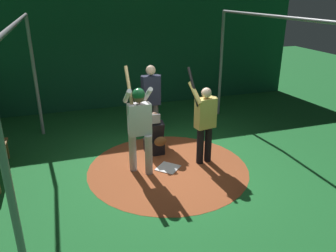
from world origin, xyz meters
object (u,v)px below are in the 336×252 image
visitor (205,120)px  umpire (151,98)px  catcher (155,137)px  batter (139,123)px  home_plate (168,168)px

visitor → umpire: bearing=-164.4°
catcher → umpire: (-0.83, 0.16, 0.65)m
catcher → umpire: bearing=168.8°
umpire → visitor: (1.54, 0.72, -0.09)m
batter → catcher: 1.11m
home_plate → catcher: size_ratio=0.42×
umpire → visitor: visitor is taller
batter → catcher: batter is taller
batter → visitor: size_ratio=1.04×
visitor → catcher: bearing=-138.4°
batter → visitor: bearing=90.0°
home_plate → catcher: (-0.77, -0.07, 0.38)m
batter → umpire: (-1.55, 0.67, -0.02)m
batter → umpire: bearing=156.7°
home_plate → batter: (-0.05, -0.57, 1.06)m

